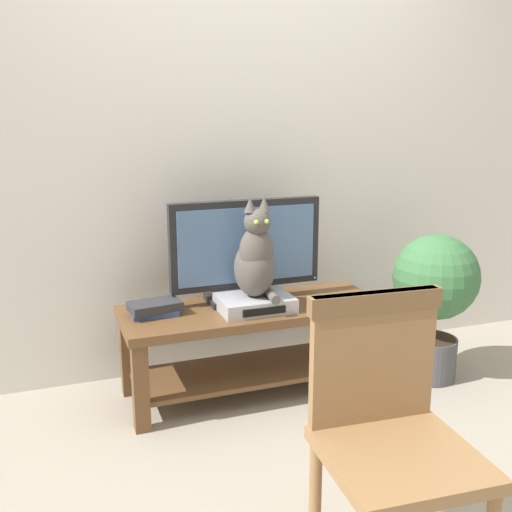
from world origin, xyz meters
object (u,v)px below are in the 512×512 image
tv_stand (253,332)px  tv (246,250)px  cat (256,258)px  potted_plant (435,291)px  wooden_chair (388,422)px  book_stack (155,308)px  media_box (254,303)px

tv_stand → tv: size_ratio=1.67×
cat → potted_plant: size_ratio=0.62×
tv_stand → wooden_chair: size_ratio=1.47×
tv → cat: size_ratio=1.59×
cat → potted_plant: cat is taller
book_stack → potted_plant: bearing=-8.0°
tv → book_stack: bearing=-172.5°
wooden_chair → potted_plant: size_ratio=1.13×
tv → potted_plant: 1.02m
tv → media_box: tv is taller
book_stack → cat: bearing=-11.8°
media_box → wooden_chair: 1.25m
tv_stand → book_stack: book_stack is taller
tv → potted_plant: size_ratio=0.99×
tv_stand → cat: bearing=-97.0°
potted_plant → tv_stand: bearing=170.0°
wooden_chair → cat: bearing=88.5°
media_box → book_stack: media_box is taller
cat → book_stack: size_ratio=1.90×
tv → book_stack: size_ratio=3.03×
tv → media_box: bearing=-93.5°
wooden_chair → tv: bearing=88.3°
media_box → cat: 0.23m
book_stack → wooden_chair: bearing=-71.7°
media_box → cat: bearing=-85.7°
tv_stand → media_box: media_box is taller
tv_stand → potted_plant: size_ratio=1.65×
wooden_chair → book_stack: (-0.44, 1.33, -0.02)m
tv_stand → tv: (0.00, 0.10, 0.40)m
wooden_chair → tv_stand: bearing=88.2°
tv_stand → book_stack: (-0.48, 0.03, 0.17)m
cat → media_box: bearing=94.3°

